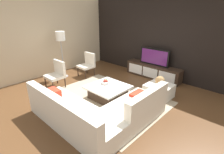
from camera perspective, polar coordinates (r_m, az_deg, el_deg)
ground_plane at (r=5.00m, az=-1.29°, el=-7.64°), size 14.00×14.00×0.00m
feature_wall_back at (r=6.65m, az=15.41°, el=11.85°), size 6.40×0.12×2.80m
side_wall_left at (r=7.16m, az=-19.32°, el=12.07°), size 0.12×5.20×2.80m
area_rug at (r=5.06m, az=-2.11°, el=-7.21°), size 3.25×2.43×0.01m
media_console at (r=6.67m, az=13.20°, el=1.85°), size 2.11×0.43×0.50m
television at (r=6.51m, az=13.61°, el=6.42°), size 1.14×0.06×0.60m
sectional_couch at (r=4.00m, az=-5.14°, el=-11.31°), size 2.50×2.30×0.80m
coffee_table at (r=5.03m, az=-1.33°, el=-4.85°), size 1.06×1.03×0.38m
accent_chair_near at (r=5.94m, az=-17.58°, el=1.40°), size 0.58×0.51×0.87m
floor_lamp at (r=6.56m, az=-16.47°, el=11.82°), size 0.32×0.32×1.69m
ottoman at (r=5.25m, az=15.01°, el=-4.48°), size 0.70×0.70×0.40m
fruit_bowl at (r=5.11m, az=-2.04°, el=-1.61°), size 0.28×0.28×0.13m
accent_chair_far at (r=6.72m, az=-7.95°, el=4.52°), size 0.54×0.51×0.87m
decorative_ball at (r=5.12m, az=15.36°, el=-1.14°), size 0.26×0.26×0.26m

